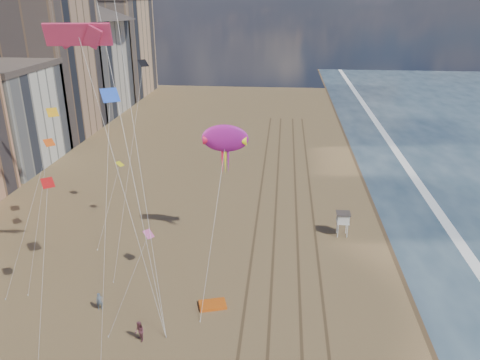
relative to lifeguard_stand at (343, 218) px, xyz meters
name	(u,v)px	position (x,y,z in m)	size (l,w,h in m)	color
wet_sand	(408,213)	(9.59, 7.28, -2.32)	(260.00, 260.00, 0.00)	#42301E
foam	(440,214)	(13.79, 7.28, -2.32)	(260.00, 260.00, 0.00)	white
tracks	(285,243)	(-6.86, -2.72, -2.32)	(7.68, 120.00, 0.01)	brown
buildings	(30,74)	(-55.14, 32.86, 11.23)	(34.72, 131.35, 29.00)	#C6B284
lifeguard_stand	(343,218)	(0.00, 0.00, 0.00)	(1.67, 1.67, 3.02)	white
grounded_kite	(213,305)	(-13.65, -15.36, -2.18)	(2.52, 1.60, 0.29)	#DF5A12
show_kite	(225,139)	(-13.73, -3.98, 10.78)	(4.76, 7.45, 18.36)	#A3198E
kite_flyer_a	(100,301)	(-24.05, -16.81, -1.46)	(0.63, 0.41, 1.73)	slate
kite_flyer_b	(140,332)	(-19.08, -20.65, -1.37)	(0.92, 0.72, 1.90)	brown
small_kites	(94,133)	(-26.05, -9.03, 12.52)	(13.29, 20.90, 16.91)	black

